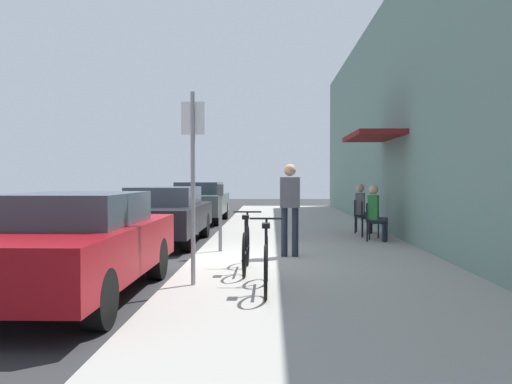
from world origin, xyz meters
The scene contains 16 objects.
ground_plane centered at (0.00, 0.00, 0.00)m, with size 60.00×60.00×0.00m, color #2D2D30.
sidewalk_slab centered at (2.25, 2.00, 0.06)m, with size 4.50×32.00×0.12m, color #9E9B93.
building_facade centered at (4.65, 2.01, 3.18)m, with size 1.40×32.00×6.37m.
parked_car_0 centered at (-1.10, -2.81, 0.72)m, with size 1.80×4.40×1.37m.
parked_car_1 centered at (-1.10, 2.97, 0.71)m, with size 1.80×4.40×1.35m.
parked_car_2 centered at (-1.10, 9.13, 0.74)m, with size 1.80×4.40×1.42m.
parking_meter centered at (0.45, 0.85, 0.89)m, with size 0.12×0.10×1.32m.
street_sign centered at (0.40, -2.46, 1.64)m, with size 0.32×0.06×2.60m.
bicycle_0 centered at (1.39, -2.81, 0.48)m, with size 0.46×1.71×0.90m.
bicycle_1 centered at (1.06, -1.39, 0.48)m, with size 0.46×1.71×0.90m.
cafe_chair_0 centered at (3.80, 2.64, 0.62)m, with size 0.55×0.55×0.87m.
seated_patron_0 centered at (3.86, 2.62, 0.82)m, with size 0.51×0.46×1.29m.
cafe_chair_1 centered at (3.80, 3.42, 0.62)m, with size 0.52×0.52×0.87m.
cafe_chair_2 centered at (3.80, 4.43, 0.62)m, with size 0.53×0.53×0.87m.
seated_patron_2 centered at (3.86, 4.41, 0.82)m, with size 0.49×0.44×1.29m.
pedestrian_standing centered at (1.80, 0.16, 1.12)m, with size 0.36×0.22×1.70m.
Camera 1 is at (1.45, -9.57, 1.56)m, focal length 37.22 mm.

